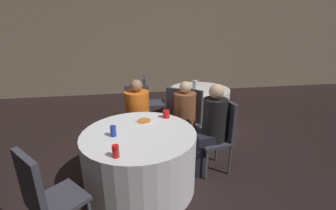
% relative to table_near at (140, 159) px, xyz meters
% --- Properties ---
extents(ground_plane, '(16.00, 16.00, 0.00)m').
position_rel_table_near_xyz_m(ground_plane, '(-0.12, 0.11, -0.36)').
color(ground_plane, black).
extents(wall_back, '(16.00, 0.06, 2.80)m').
position_rel_table_near_xyz_m(wall_back, '(-0.12, 4.20, 1.04)').
color(wall_back, gray).
rests_on(wall_back, ground_plane).
extents(table_near, '(1.33, 1.33, 0.72)m').
position_rel_table_near_xyz_m(table_near, '(0.00, 0.00, 0.00)').
color(table_near, silver).
rests_on(table_near, ground_plane).
extents(table_far, '(1.17, 1.17, 0.72)m').
position_rel_table_near_xyz_m(table_far, '(1.27, 1.75, 0.00)').
color(table_far, white).
rests_on(table_far, ground_plane).
extents(chair_near_southwest, '(0.56, 0.56, 0.99)m').
position_rel_table_near_xyz_m(chair_near_southwest, '(-0.80, -0.73, 0.22)').
color(chair_near_southwest, '#383842').
rests_on(chair_near_southwest, ground_plane).
extents(chair_near_east, '(0.46, 0.46, 0.99)m').
position_rel_table_near_xyz_m(chair_near_east, '(1.07, 0.17, 0.22)').
color(chair_near_east, '#383842').
rests_on(chair_near_east, ground_plane).
extents(chair_near_north, '(0.41, 0.41, 0.99)m').
position_rel_table_near_xyz_m(chair_near_north, '(0.02, 1.08, 0.22)').
color(chair_near_north, '#383842').
rests_on(chair_near_north, ground_plane).
extents(chair_near_northeast, '(0.57, 0.57, 0.99)m').
position_rel_table_near_xyz_m(chair_near_northeast, '(0.78, 0.75, 0.22)').
color(chair_near_northeast, '#383842').
rests_on(chair_near_northeast, ground_plane).
extents(chair_far_southwest, '(0.56, 0.56, 0.99)m').
position_rel_table_near_xyz_m(chair_far_southwest, '(0.69, 0.93, 0.22)').
color(chair_far_southwest, '#383842').
rests_on(chair_far_southwest, ground_plane).
extents(chair_far_west, '(0.43, 0.42, 0.99)m').
position_rel_table_near_xyz_m(chair_far_west, '(0.27, 1.81, 0.22)').
color(chair_far_west, '#383842').
rests_on(chair_far_west, ground_plane).
extents(person_floral_shirt, '(0.46, 0.46, 1.14)m').
position_rel_table_near_xyz_m(person_floral_shirt, '(0.65, 0.63, 0.21)').
color(person_floral_shirt, '#33384C').
rests_on(person_floral_shirt, ground_plane).
extents(person_orange_shirt, '(0.38, 0.53, 1.12)m').
position_rel_table_near_xyz_m(person_orange_shirt, '(0.02, 0.92, 0.23)').
color(person_orange_shirt, black).
rests_on(person_orange_shirt, ground_plane).
extents(person_black_shirt, '(0.49, 0.34, 1.22)m').
position_rel_table_near_xyz_m(person_black_shirt, '(0.90, 0.14, 0.25)').
color(person_black_shirt, black).
rests_on(person_black_shirt, ground_plane).
extents(pizza_plate_near, '(0.22, 0.22, 0.02)m').
position_rel_table_near_xyz_m(pizza_plate_near, '(0.08, 0.31, 0.37)').
color(pizza_plate_near, white).
rests_on(pizza_plate_near, table_near).
extents(soda_can_blue, '(0.07, 0.07, 0.12)m').
position_rel_table_near_xyz_m(soda_can_blue, '(-0.28, -0.04, 0.42)').
color(soda_can_blue, '#1E38A5').
rests_on(soda_can_blue, table_near).
extents(soda_can_red, '(0.07, 0.07, 0.12)m').
position_rel_table_near_xyz_m(soda_can_red, '(-0.23, -0.48, 0.42)').
color(soda_can_red, red).
rests_on(soda_can_red, table_near).
extents(cup_near, '(0.09, 0.09, 0.10)m').
position_rel_table_near_xyz_m(cup_near, '(0.38, 0.39, 0.41)').
color(cup_near, red).
rests_on(cup_near, table_near).
extents(bottle_far, '(0.09, 0.09, 0.24)m').
position_rel_table_near_xyz_m(bottle_far, '(1.09, 1.47, 0.48)').
color(bottle_far, white).
rests_on(bottle_far, table_far).
extents(cup_far, '(0.08, 0.08, 0.09)m').
position_rel_table_near_xyz_m(cup_far, '(1.18, 1.71, 0.41)').
color(cup_far, silver).
rests_on(cup_far, table_far).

